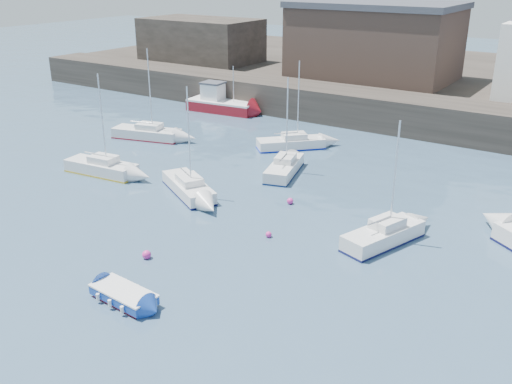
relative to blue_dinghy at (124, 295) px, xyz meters
The scene contains 16 objects.
water 1.11m from the blue_dinghy, 106.12° to the right, with size 220.00×220.00×0.00m, color #2D4760.
quay_wall 34.00m from the blue_dinghy, 90.50° to the left, with size 90.00×5.00×3.00m, color #28231E.
land_strip 51.99m from the blue_dinghy, 90.32° to the left, with size 90.00×32.00×2.80m, color #28231E.
warehouse 42.91m from the blue_dinghy, 98.53° to the left, with size 16.40×10.40×7.60m.
bldg_west 50.05m from the blue_dinghy, 124.62° to the left, with size 14.00×8.00×5.00m.
blue_dinghy is the anchor object (origin of this frame).
fishing_boat 35.16m from the blue_dinghy, 119.96° to the left, with size 7.30×3.37×4.68m.
sailboat_a 17.30m from the blue_dinghy, 140.79° to the left, with size 5.65×2.34×7.14m.
sailboat_b 12.88m from the blue_dinghy, 117.11° to the left, with size 5.66×4.26×7.09m.
sailboat_c 13.83m from the blue_dinghy, 57.77° to the left, with size 3.15×5.32×6.67m.
sailboat_e 25.59m from the blue_dinghy, 131.36° to the left, with size 6.18×3.34×7.59m.
sailboat_f 18.33m from the blue_dinghy, 98.23° to the left, with size 3.02×5.46×6.77m.
sailboat_h 24.22m from the blue_dinghy, 102.59° to the left, with size 5.05×5.10×7.00m.
buoy_near 4.02m from the blue_dinghy, 119.49° to the left, with size 0.46×0.46×0.46m, color #D92B8E.
buoy_mid 9.16m from the blue_dinghy, 78.19° to the left, with size 0.34×0.34×0.34m, color #D92B8E.
buoy_far 13.65m from the blue_dinghy, 87.94° to the left, with size 0.41×0.41×0.41m, color #D92B8E.
Camera 1 is at (17.09, -13.73, 13.87)m, focal length 40.00 mm.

